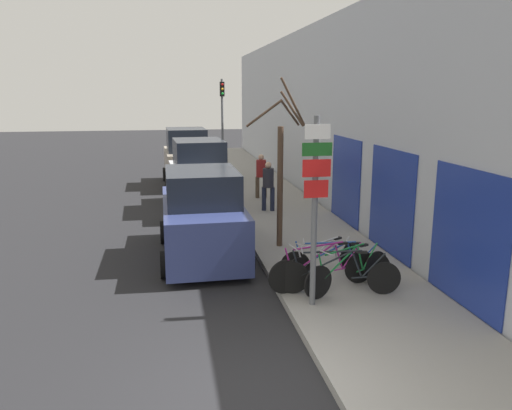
{
  "coord_description": "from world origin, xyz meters",
  "views": [
    {
      "loc": [
        -1.09,
        -5.88,
        4.03
      ],
      "look_at": [
        0.79,
        4.72,
        1.61
      ],
      "focal_mm": 35.0,
      "sensor_mm": 36.0,
      "label": 1
    }
  ],
  "objects_px": {
    "bicycle_4": "(324,261)",
    "street_tree": "(281,173)",
    "bicycle_3": "(335,264)",
    "traffic_light": "(222,115)",
    "parked_car_1": "(199,179)",
    "bicycle_0": "(338,275)",
    "parked_car_0": "(202,218)",
    "signpost": "(315,203)",
    "bicycle_1": "(348,271)",
    "bicycle_2": "(323,269)",
    "pedestrian_far": "(268,183)",
    "pedestrian_near": "(261,173)",
    "parked_car_2": "(187,160)"
  },
  "relations": [
    {
      "from": "bicycle_4",
      "to": "street_tree",
      "type": "height_order",
      "value": "street_tree"
    },
    {
      "from": "bicycle_3",
      "to": "traffic_light",
      "type": "bearing_deg",
      "value": 15.9
    },
    {
      "from": "parked_car_1",
      "to": "street_tree",
      "type": "height_order",
      "value": "street_tree"
    },
    {
      "from": "bicycle_0",
      "to": "street_tree",
      "type": "relative_size",
      "value": 0.57
    },
    {
      "from": "bicycle_0",
      "to": "parked_car_0",
      "type": "distance_m",
      "value": 4.05
    },
    {
      "from": "bicycle_0",
      "to": "street_tree",
      "type": "bearing_deg",
      "value": 17.98
    },
    {
      "from": "signpost",
      "to": "bicycle_1",
      "type": "height_order",
      "value": "signpost"
    },
    {
      "from": "bicycle_2",
      "to": "bicycle_3",
      "type": "height_order",
      "value": "bicycle_2"
    },
    {
      "from": "bicycle_3",
      "to": "parked_car_0",
      "type": "bearing_deg",
      "value": 57.96
    },
    {
      "from": "bicycle_3",
      "to": "bicycle_4",
      "type": "distance_m",
      "value": 0.31
    },
    {
      "from": "bicycle_3",
      "to": "parked_car_0",
      "type": "height_order",
      "value": "parked_car_0"
    },
    {
      "from": "street_tree",
      "to": "bicycle_0",
      "type": "bearing_deg",
      "value": -83.19
    },
    {
      "from": "signpost",
      "to": "pedestrian_far",
      "type": "distance_m",
      "value": 7.76
    },
    {
      "from": "bicycle_1",
      "to": "bicycle_4",
      "type": "relative_size",
      "value": 1.08
    },
    {
      "from": "street_tree",
      "to": "parked_car_0",
      "type": "bearing_deg",
      "value": -175.76
    },
    {
      "from": "bicycle_1",
      "to": "pedestrian_near",
      "type": "height_order",
      "value": "pedestrian_near"
    },
    {
      "from": "parked_car_2",
      "to": "pedestrian_near",
      "type": "xyz_separation_m",
      "value": [
        2.61,
        -4.01,
        -0.03
      ]
    },
    {
      "from": "parked_car_1",
      "to": "parked_car_2",
      "type": "distance_m",
      "value": 4.93
    },
    {
      "from": "bicycle_2",
      "to": "parked_car_2",
      "type": "xyz_separation_m",
      "value": [
        -2.2,
        13.05,
        0.58
      ]
    },
    {
      "from": "bicycle_3",
      "to": "traffic_light",
      "type": "relative_size",
      "value": 0.5
    },
    {
      "from": "parked_car_0",
      "to": "street_tree",
      "type": "distance_m",
      "value": 2.28
    },
    {
      "from": "bicycle_1",
      "to": "parked_car_0",
      "type": "xyz_separation_m",
      "value": [
        -2.69,
        3.05,
        0.48
      ]
    },
    {
      "from": "pedestrian_far",
      "to": "bicycle_2",
      "type": "bearing_deg",
      "value": 106.18
    },
    {
      "from": "pedestrian_far",
      "to": "traffic_light",
      "type": "relative_size",
      "value": 0.37
    },
    {
      "from": "parked_car_0",
      "to": "pedestrian_near",
      "type": "relative_size",
      "value": 2.65
    },
    {
      "from": "parked_car_2",
      "to": "bicycle_4",
      "type": "bearing_deg",
      "value": -81.24
    },
    {
      "from": "bicycle_1",
      "to": "bicycle_4",
      "type": "height_order",
      "value": "bicycle_1"
    },
    {
      "from": "traffic_light",
      "to": "bicycle_3",
      "type": "bearing_deg",
      "value": -86.28
    },
    {
      "from": "bicycle_2",
      "to": "parked_car_1",
      "type": "bearing_deg",
      "value": 4.36
    },
    {
      "from": "bicycle_1",
      "to": "pedestrian_near",
      "type": "xyz_separation_m",
      "value": [
        -0.05,
        9.23,
        0.56
      ]
    },
    {
      "from": "bicycle_2",
      "to": "bicycle_4",
      "type": "xyz_separation_m",
      "value": [
        0.21,
        0.61,
        -0.04
      ]
    },
    {
      "from": "bicycle_2",
      "to": "parked_car_0",
      "type": "distance_m",
      "value": 3.66
    },
    {
      "from": "signpost",
      "to": "bicycle_4",
      "type": "relative_size",
      "value": 1.82
    },
    {
      "from": "signpost",
      "to": "bicycle_0",
      "type": "relative_size",
      "value": 1.45
    },
    {
      "from": "bicycle_4",
      "to": "parked_car_2",
      "type": "distance_m",
      "value": 12.69
    },
    {
      "from": "bicycle_3",
      "to": "street_tree",
      "type": "relative_size",
      "value": 0.53
    },
    {
      "from": "signpost",
      "to": "parked_car_0",
      "type": "distance_m",
      "value": 4.17
    },
    {
      "from": "signpost",
      "to": "street_tree",
      "type": "xyz_separation_m",
      "value": [
        0.24,
        3.76,
        -0.04
      ]
    },
    {
      "from": "bicycle_1",
      "to": "street_tree",
      "type": "height_order",
      "value": "street_tree"
    },
    {
      "from": "parked_car_1",
      "to": "parked_car_0",
      "type": "bearing_deg",
      "value": -95.91
    },
    {
      "from": "bicycle_4",
      "to": "street_tree",
      "type": "distance_m",
      "value": 2.89
    },
    {
      "from": "parked_car_2",
      "to": "bicycle_1",
      "type": "bearing_deg",
      "value": -80.86
    },
    {
      "from": "bicycle_0",
      "to": "bicycle_3",
      "type": "xyz_separation_m",
      "value": [
        0.17,
        0.67,
        -0.01
      ]
    },
    {
      "from": "bicycle_4",
      "to": "pedestrian_near",
      "type": "xyz_separation_m",
      "value": [
        0.2,
        8.44,
        0.59
      ]
    },
    {
      "from": "bicycle_2",
      "to": "parked_car_1",
      "type": "distance_m",
      "value": 8.38
    },
    {
      "from": "parked_car_1",
      "to": "pedestrian_far",
      "type": "height_order",
      "value": "parked_car_1"
    },
    {
      "from": "signpost",
      "to": "bicycle_1",
      "type": "xyz_separation_m",
      "value": [
        0.9,
        0.56,
        -1.56
      ]
    },
    {
      "from": "bicycle_0",
      "to": "bicycle_2",
      "type": "xyz_separation_m",
      "value": [
        -0.19,
        0.34,
        0.01
      ]
    },
    {
      "from": "pedestrian_near",
      "to": "traffic_light",
      "type": "bearing_deg",
      "value": -78.27
    },
    {
      "from": "parked_car_1",
      "to": "traffic_light",
      "type": "relative_size",
      "value": 0.97
    }
  ]
}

